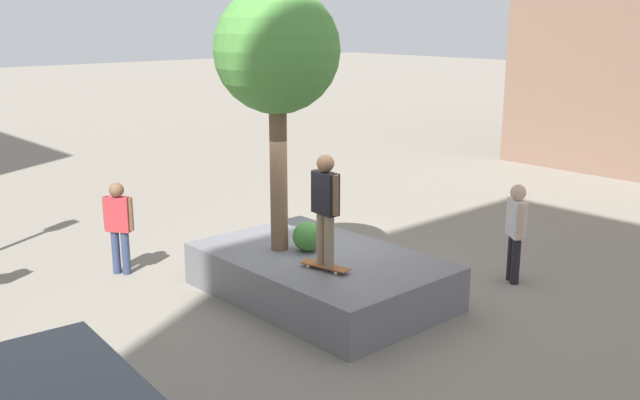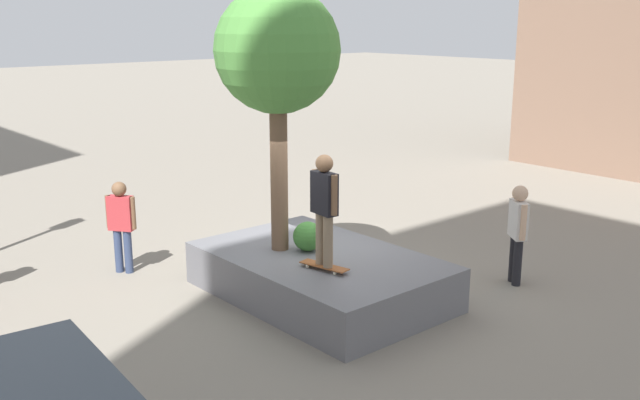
% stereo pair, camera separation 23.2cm
% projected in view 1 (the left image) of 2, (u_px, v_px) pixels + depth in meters
% --- Properties ---
extents(ground_plane, '(120.00, 120.00, 0.00)m').
position_uv_depth(ground_plane, '(317.00, 286.00, 12.04)').
color(ground_plane, gray).
extents(planter_ledge, '(3.97, 2.56, 0.71)m').
position_uv_depth(planter_ledge, '(320.00, 276.00, 11.52)').
color(planter_ledge, slate).
rests_on(planter_ledge, ground).
extents(plaza_tree, '(1.95, 1.95, 4.16)m').
position_uv_depth(plaza_tree, '(277.00, 54.00, 10.94)').
color(plaza_tree, brown).
rests_on(plaza_tree, planter_ledge).
extents(boxwood_shrub, '(0.48, 0.48, 0.48)m').
position_uv_depth(boxwood_shrub, '(307.00, 236.00, 11.58)').
color(boxwood_shrub, '#3D7A33').
rests_on(boxwood_shrub, planter_ledge).
extents(skateboard, '(0.83, 0.37, 0.07)m').
position_uv_depth(skateboard, '(325.00, 266.00, 10.73)').
color(skateboard, brown).
rests_on(skateboard, planter_ledge).
extents(skateboarder, '(0.57, 0.26, 1.68)m').
position_uv_depth(skateboarder, '(325.00, 202.00, 10.49)').
color(skateboarder, '#847056').
rests_on(skateboarder, skateboard).
extents(passerby_with_bag, '(0.47, 0.41, 1.64)m').
position_uv_depth(passerby_with_bag, '(119.00, 222.00, 12.41)').
color(passerby_with_bag, navy).
rests_on(passerby_with_bag, ground).
extents(bystander_watching, '(0.48, 0.43, 1.70)m').
position_uv_depth(bystander_watching, '(516.00, 226.00, 12.01)').
color(bystander_watching, black).
rests_on(bystander_watching, ground).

